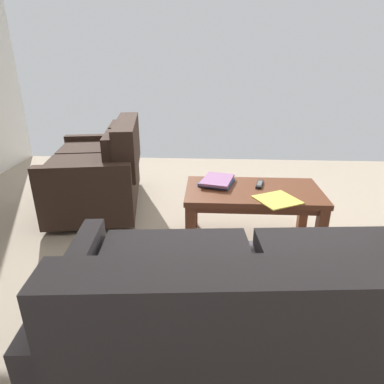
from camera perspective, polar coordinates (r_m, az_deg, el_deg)
The scene contains 7 objects.
ground_plane at distance 2.58m, azimuth 7.04°, elevation -10.04°, with size 5.75×4.85×0.01m, color tan.
sofa_main at distance 1.54m, azimuth 12.79°, elevation -20.22°, with size 1.82×1.04×0.81m.
loveseat_near at distance 3.27m, azimuth -15.38°, elevation 3.55°, with size 0.96×1.29×0.83m.
coffee_table at distance 2.55m, azimuth 10.43°, elevation -1.08°, with size 1.01×0.54×0.45m.
book_stack at distance 2.58m, azimuth 4.33°, elevation 1.88°, with size 0.29×0.33×0.04m.
tv_remote at distance 2.60m, azimuth 11.59°, elevation 1.32°, with size 0.08×0.17×0.02m.
loose_magazine at distance 2.36m, azimuth 14.52°, elevation -1.30°, with size 0.26×0.26×0.01m, color #E0CC4C.
Camera 1 is at (0.19, 2.18, 1.37)m, focal length 30.88 mm.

